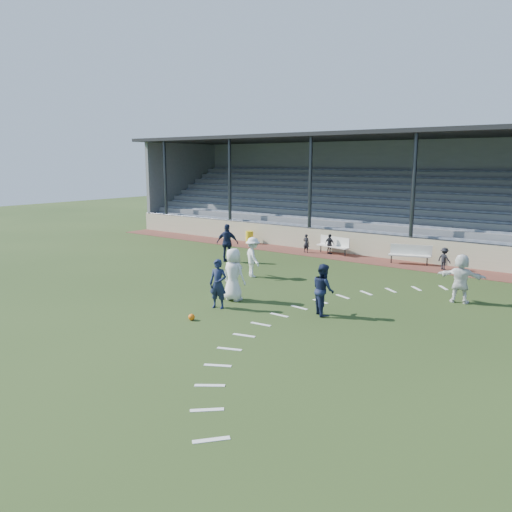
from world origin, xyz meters
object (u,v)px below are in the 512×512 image
at_px(bench_right, 410,253).
at_px(player_navy_lead, 218,284).
at_px(player_white_lead, 233,274).
at_px(trash_bin, 250,237).
at_px(football, 192,317).
at_px(bench_left, 334,244).

relative_size(bench_right, player_navy_lead, 1.17).
bearing_deg(player_white_lead, bench_right, -106.05).
height_order(bench_right, trash_bin, bench_right).
xyz_separation_m(trash_bin, player_white_lead, (7.31, -10.44, 0.57)).
bearing_deg(football, bench_right, 79.32).
bearing_deg(trash_bin, player_white_lead, -54.99).
relative_size(player_white_lead, player_navy_lead, 1.12).
xyz_separation_m(bench_right, player_white_lead, (-2.87, -10.30, 0.39)).
xyz_separation_m(bench_left, trash_bin, (-5.87, 0.02, -0.18)).
relative_size(trash_bin, football, 3.62).
relative_size(bench_right, player_white_lead, 1.05).
relative_size(trash_bin, player_white_lead, 0.40).
xyz_separation_m(player_white_lead, player_navy_lead, (0.22, -1.10, -0.10)).
relative_size(football, player_navy_lead, 0.12).
relative_size(football, player_white_lead, 0.11).
relative_size(bench_left, player_navy_lead, 1.18).
xyz_separation_m(football, player_white_lead, (-0.43, 2.65, 0.86)).
bearing_deg(football, trash_bin, 120.59).
bearing_deg(bench_left, player_navy_lead, -70.64).
bearing_deg(player_white_lead, bench_left, -82.61).
bearing_deg(football, player_white_lead, 99.19).
bearing_deg(player_navy_lead, player_white_lead, 84.31).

